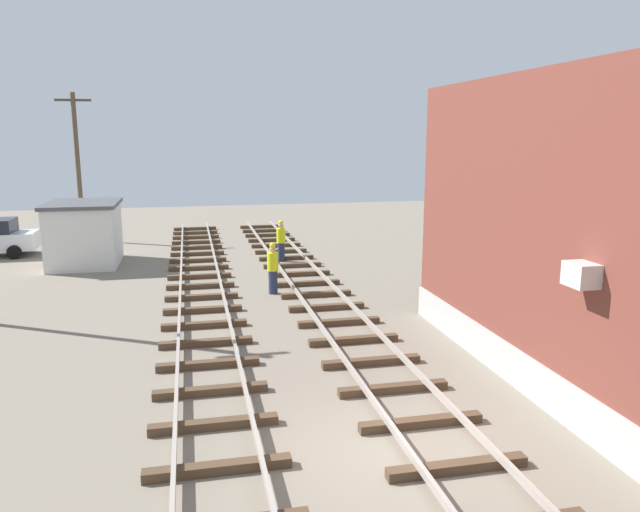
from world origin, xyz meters
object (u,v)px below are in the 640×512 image
Objects in this scene: control_hut at (84,233)px; track_worker_distant at (273,268)px; utility_pole_far at (78,164)px; track_worker_foreground at (281,241)px.

control_hut reaches higher than track_worker_distant.
control_hut is at bearing -80.22° from utility_pole_far.
track_worker_foreground is 1.00× the size of track_worker_distant.
track_worker_foreground is (9.66, -7.74, -3.16)m from utility_pole_far.
track_worker_distant is at bearing -57.43° from utility_pole_far.
control_hut is 10.01m from track_worker_distant.
track_worker_foreground is (8.53, -1.16, -0.46)m from control_hut.
track_worker_foreground is at bearing -38.70° from utility_pole_far.
control_hut is 0.49× the size of utility_pole_far.
utility_pole_far is 12.78m from track_worker_foreground.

